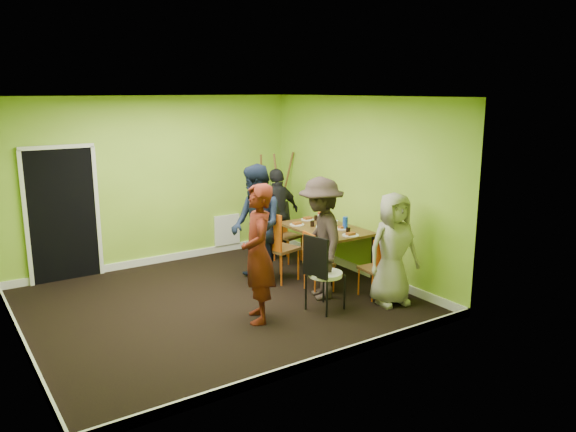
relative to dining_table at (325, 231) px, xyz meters
name	(u,v)px	position (x,y,z in m)	size (l,w,h in m)	color
ground	(219,303)	(-2.04, -0.25, -0.70)	(5.00, 5.00, 0.00)	black
room_walls	(214,234)	(-2.07, -0.21, 0.29)	(5.04, 4.54, 2.82)	#86B62E
dining_table	(325,231)	(0.00, 0.00, 0.00)	(0.90, 1.50, 0.75)	black
chair_left_far	(277,243)	(-0.88, 0.06, -0.08)	(0.55, 0.54, 1.09)	#E35C15
chair_left_near	(315,258)	(-0.65, -0.60, -0.20)	(0.41, 0.41, 0.89)	#E35C15
chair_back_end	(281,220)	(-0.18, 1.03, 0.00)	(0.50, 0.56, 0.99)	#E35C15
chair_front_end	(378,264)	(-0.08, -1.32, -0.19)	(0.39, 0.40, 0.90)	#E35C15
chair_bentwood	(322,270)	(-1.02, -1.27, -0.12)	(0.49, 0.48, 1.05)	black
easel	(274,202)	(0.08, 1.65, 0.19)	(0.72, 0.67, 1.79)	brown
plate_near_left	(297,225)	(-0.29, 0.39, 0.06)	(0.23, 0.23, 0.01)	white
plate_near_right	(326,236)	(-0.33, -0.45, 0.06)	(0.25, 0.25, 0.01)	white
plate_far_back	(308,219)	(0.07, 0.59, 0.06)	(0.22, 0.22, 0.01)	white
plate_far_front	(351,235)	(0.00, -0.62, 0.06)	(0.26, 0.26, 0.01)	white
plate_wall_back	(328,222)	(0.23, 0.23, 0.06)	(0.24, 0.24, 0.01)	white
plate_wall_front	(343,228)	(0.17, -0.22, 0.06)	(0.24, 0.24, 0.01)	white
thermos	(320,221)	(-0.09, 0.03, 0.17)	(0.08, 0.08, 0.22)	white
blue_bottle	(345,223)	(0.19, -0.25, 0.15)	(0.08, 0.08, 0.19)	#1845B8
orange_bottle	(318,224)	(-0.07, 0.10, 0.10)	(0.03, 0.03, 0.08)	#E35C15
glass_mid	(312,224)	(-0.14, 0.17, 0.10)	(0.07, 0.07, 0.09)	black
glass_back	(316,218)	(0.17, 0.48, 0.10)	(0.07, 0.07, 0.09)	black
glass_front	(348,231)	(0.04, -0.51, 0.10)	(0.07, 0.07, 0.10)	black
cup_a	(320,229)	(-0.24, -0.18, 0.11)	(0.13, 0.13, 0.10)	white
cup_b	(335,223)	(0.17, -0.02, 0.10)	(0.10, 0.10, 0.10)	white
person_standing	(258,254)	(-1.87, -1.06, 0.19)	(0.64, 0.42, 1.77)	#4F160D
person_left_far	(256,226)	(-1.20, 0.13, 0.22)	(0.89, 0.69, 1.83)	black
person_left_near	(321,238)	(-0.72, -0.84, 0.17)	(1.11, 0.64, 1.72)	#2B211D
person_back_end	(278,213)	(-0.17, 1.15, 0.09)	(0.92, 0.38, 1.57)	black
person_front_end	(393,249)	(-0.04, -1.57, 0.08)	(0.76, 0.49, 1.55)	gray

